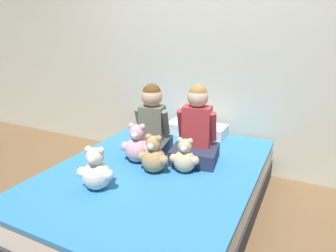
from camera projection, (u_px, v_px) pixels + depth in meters
name	position (u px, v px, depth m)	size (l,w,h in m)	color
ground_plane	(158.00, 211.00, 2.43)	(14.00, 14.00, 0.00)	brown
wall_behind_bed	(208.00, 45.00, 2.96)	(8.00, 0.06, 2.50)	beige
bed	(157.00, 190.00, 2.37)	(1.48, 1.99, 0.39)	#2D2D33
child_on_left	(152.00, 123.00, 2.55)	(0.36, 0.39, 0.59)	#384251
child_on_right	(196.00, 131.00, 2.38)	(0.40, 0.39, 0.62)	#282D47
teddy_bear_held_by_left_child	(137.00, 146.00, 2.37)	(0.26, 0.20, 0.32)	#DBA3B2
teddy_bear_held_by_right_child	(185.00, 158.00, 2.21)	(0.22, 0.17, 0.27)	#D1B78E
teddy_bear_between_children	(154.00, 156.00, 2.21)	(0.25, 0.18, 0.29)	tan
teddy_bear_at_foot_of_bed	(96.00, 171.00, 1.97)	(0.25, 0.19, 0.30)	silver
pillow_at_headboard	(197.00, 129.00, 3.01)	(0.59, 0.26, 0.11)	silver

